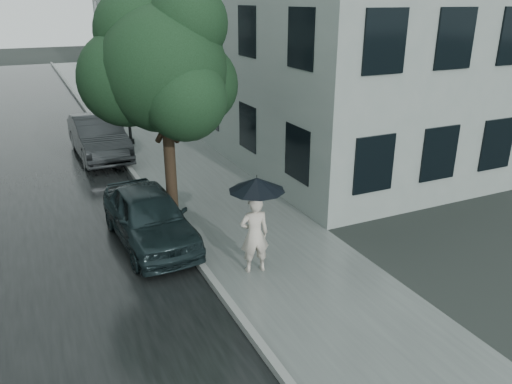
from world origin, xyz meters
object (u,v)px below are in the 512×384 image
car_near (149,216)px  lamp_post (121,69)px  pedestrian (255,234)px  car_far (98,137)px  street_tree (162,67)px

car_near → lamp_post: bearing=79.0°
pedestrian → car_far: pedestrian is taller
lamp_post → car_far: bearing=-151.3°
car_near → car_far: car_far is taller
car_far → car_near: bearing=-92.1°
lamp_post → car_far: 2.87m
pedestrian → car_near: bearing=-45.3°
pedestrian → car_near: (-1.70, 2.33, -0.19)m
pedestrian → car_far: (-1.65, 10.11, -0.11)m
street_tree → car_far: street_tree is taller
pedestrian → lamp_post: 11.58m
pedestrian → lamp_post: bearing=-79.5°
car_near → pedestrian: bearing=-56.6°
pedestrian → street_tree: 4.57m
street_tree → car_near: (-0.80, -0.84, -3.36)m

